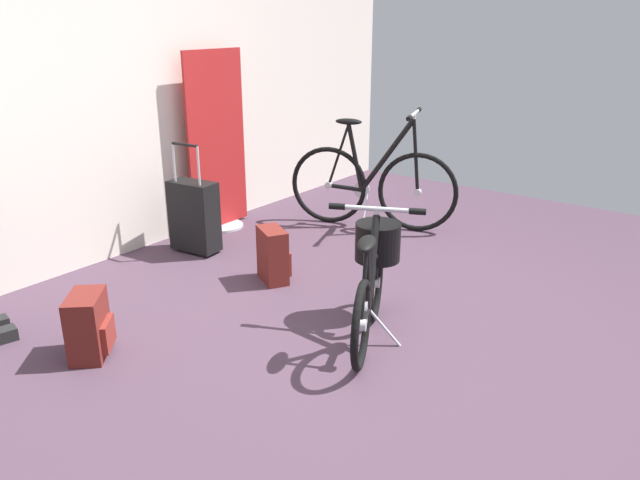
{
  "coord_description": "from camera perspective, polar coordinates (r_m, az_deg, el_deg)",
  "views": [
    {
      "loc": [
        -2.41,
        -1.56,
        1.68
      ],
      "look_at": [
        0.05,
        0.31,
        0.55
      ],
      "focal_mm": 34.68,
      "sensor_mm": 36.0,
      "label": 1
    }
  ],
  "objects": [
    {
      "name": "ground_plane",
      "position": [
        3.32,
        3.81,
        -10.34
      ],
      "size": [
        6.96,
        6.96,
        0.0
      ],
      "primitive_type": "plane",
      "color": "#473342"
    },
    {
      "name": "back_wall",
      "position": [
        4.54,
        -21.12,
        13.97
      ],
      "size": [
        6.96,
        0.1,
        2.6
      ],
      "primitive_type": "cube",
      "color": "silver",
      "rests_on": "ground_plane"
    },
    {
      "name": "floor_banner_stand",
      "position": [
        5.11,
        -9.45,
        7.97
      ],
      "size": [
        0.6,
        0.36,
        1.44
      ],
      "color": "#B7B7BC",
      "rests_on": "ground_plane"
    },
    {
      "name": "folding_bike_foreground",
      "position": [
        3.4,
        4.89,
        -2.97
      ],
      "size": [
        0.92,
        0.57,
        0.71
      ],
      "color": "black",
      "rests_on": "ground_plane"
    },
    {
      "name": "display_bike_left",
      "position": [
        5.13,
        4.84,
        5.18
      ],
      "size": [
        0.62,
        1.34,
        0.98
      ],
      "color": "black",
      "rests_on": "ground_plane"
    },
    {
      "name": "rolling_suitcase",
      "position": [
        4.66,
        -11.53,
        2.22
      ],
      "size": [
        0.22,
        0.38,
        0.83
      ],
      "color": "black",
      "rests_on": "ground_plane"
    },
    {
      "name": "backpack_on_floor",
      "position": [
        3.43,
        -20.55,
        -7.45
      ],
      "size": [
        0.31,
        0.3,
        0.34
      ],
      "color": "maroon",
      "rests_on": "ground_plane"
    },
    {
      "name": "handbag_on_floor",
      "position": [
        4.11,
        -4.33,
        -1.44
      ],
      "size": [
        0.26,
        0.3,
        0.36
      ],
      "color": "maroon",
      "rests_on": "ground_plane"
    }
  ]
}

